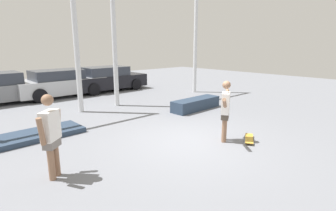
{
  "coord_description": "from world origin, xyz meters",
  "views": [
    {
      "loc": [
        -5.11,
        -4.59,
        2.6
      ],
      "look_at": [
        0.27,
        1.27,
        0.75
      ],
      "focal_mm": 28.0,
      "sensor_mm": 36.0,
      "label": 1
    }
  ],
  "objects": [
    {
      "name": "parked_car_silver",
      "position": [
        -0.2,
        8.92,
        0.67
      ],
      "size": [
        4.32,
        1.93,
        1.38
      ],
      "rotation": [
        0.0,
        0.0,
        0.01
      ],
      "color": "#B7BABF",
      "rests_on": "ground_plane"
    },
    {
      "name": "skateboarder",
      "position": [
        0.67,
        -0.58,
        0.93
      ],
      "size": [
        1.29,
        0.84,
        1.68
      ],
      "rotation": [
        0.0,
        0.0,
        0.55
      ],
      "color": "#8C664C",
      "rests_on": "ground_plane"
    },
    {
      "name": "skateboard",
      "position": [
        1.2,
        -1.05,
        0.06
      ],
      "size": [
        0.82,
        0.61,
        0.08
      ],
      "rotation": [
        0.0,
        0.0,
        0.54
      ],
      "color": "gold",
      "rests_on": "ground_plane"
    },
    {
      "name": "ground_plane",
      "position": [
        0.0,
        0.0,
        0.0
      ],
      "size": [
        36.0,
        36.0,
        0.0
      ],
      "primitive_type": "plane",
      "color": "slate"
    },
    {
      "name": "parked_car_black",
      "position": [
        2.5,
        8.9,
        0.67
      ],
      "size": [
        4.42,
        1.94,
        1.39
      ],
      "rotation": [
        0.0,
        0.0,
        0.01
      ],
      "color": "black",
      "rests_on": "ground_plane"
    },
    {
      "name": "bystander",
      "position": [
        -3.53,
        0.48,
        0.93
      ],
      "size": [
        0.64,
        0.58,
        1.7
      ],
      "rotation": [
        0.0,
        0.0,
        3.86
      ],
      "color": "#8C664C",
      "rests_on": "ground_plane"
    },
    {
      "name": "canopy_support_right",
      "position": [
        3.36,
        5.2,
        3.45
      ],
      "size": [
        5.27,
        0.2,
        5.68
      ],
      "color": "silver",
      "rests_on": "ground_plane"
    },
    {
      "name": "manual_pad",
      "position": [
        -3.37,
        3.23,
        0.07
      ],
      "size": [
        3.14,
        1.18,
        0.15
      ],
      "primitive_type": "cube",
      "rotation": [
        0.0,
        0.0,
        0.03
      ],
      "color": "#28384C",
      "rests_on": "ground_plane"
    },
    {
      "name": "grind_box",
      "position": [
        2.84,
        2.38,
        0.23
      ],
      "size": [
        2.35,
        0.74,
        0.45
      ],
      "primitive_type": "cube",
      "rotation": [
        0.0,
        0.0,
        0.03
      ],
      "color": "#28384C",
      "rests_on": "ground_plane"
    }
  ]
}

